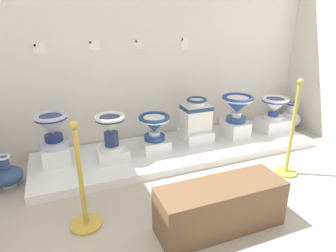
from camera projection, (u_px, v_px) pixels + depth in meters
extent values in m
cube|color=#B2A899|center=(236.00, 212.00, 2.65)|extent=(6.29, 5.21, 0.02)
cube|color=silver|center=(163.00, 33.00, 3.72)|extent=(4.49, 0.06, 2.90)
cube|color=white|center=(179.00, 150.00, 3.74)|extent=(3.54, 1.01, 0.09)
cube|color=white|center=(56.00, 155.00, 3.26)|extent=(0.29, 0.30, 0.21)
cylinder|color=silver|center=(55.00, 144.00, 3.21)|extent=(0.31, 0.31, 0.07)
cylinder|color=navy|center=(54.00, 138.00, 3.18)|extent=(0.19, 0.19, 0.07)
cone|color=silver|center=(52.00, 125.00, 3.13)|extent=(0.34, 0.34, 0.21)
cylinder|color=navy|center=(51.00, 118.00, 3.10)|extent=(0.33, 0.33, 0.03)
torus|color=silver|center=(50.00, 116.00, 3.09)|extent=(0.35, 0.35, 0.04)
cylinder|color=navy|center=(51.00, 116.00, 3.09)|extent=(0.24, 0.24, 0.01)
cube|color=white|center=(113.00, 154.00, 3.36)|extent=(0.34, 0.31, 0.14)
cylinder|color=white|center=(112.00, 147.00, 3.33)|extent=(0.27, 0.27, 0.05)
cylinder|color=navy|center=(111.00, 139.00, 3.29)|extent=(0.16, 0.16, 0.16)
cone|color=white|center=(110.00, 125.00, 3.23)|extent=(0.33, 0.33, 0.18)
cylinder|color=navy|center=(110.00, 119.00, 3.20)|extent=(0.32, 0.32, 0.03)
torus|color=white|center=(110.00, 117.00, 3.20)|extent=(0.34, 0.34, 0.04)
cylinder|color=navy|center=(110.00, 117.00, 3.20)|extent=(0.23, 0.23, 0.01)
cube|color=white|center=(155.00, 145.00, 3.60)|extent=(0.33, 0.32, 0.14)
cylinder|color=navy|center=(155.00, 137.00, 3.56)|extent=(0.25, 0.25, 0.06)
cylinder|color=white|center=(154.00, 133.00, 3.54)|extent=(0.14, 0.14, 0.05)
cone|color=navy|center=(154.00, 124.00, 3.50)|extent=(0.37, 0.37, 0.18)
cylinder|color=white|center=(154.00, 119.00, 3.48)|extent=(0.36, 0.36, 0.03)
torus|color=navy|center=(154.00, 117.00, 3.47)|extent=(0.38, 0.38, 0.04)
cylinder|color=white|center=(154.00, 118.00, 3.47)|extent=(0.26, 0.26, 0.01)
cube|color=white|center=(195.00, 135.00, 3.86)|extent=(0.37, 0.39, 0.16)
cube|color=white|center=(196.00, 118.00, 3.77)|extent=(0.35, 0.26, 0.34)
cube|color=navy|center=(196.00, 108.00, 3.72)|extent=(0.35, 0.27, 0.05)
cylinder|color=white|center=(196.00, 102.00, 3.70)|extent=(0.23, 0.23, 0.07)
torus|color=navy|center=(197.00, 100.00, 3.69)|extent=(0.26, 0.26, 0.04)
cube|color=white|center=(235.00, 129.00, 4.01)|extent=(0.29, 0.35, 0.21)
cylinder|color=#28448C|center=(236.00, 119.00, 3.96)|extent=(0.26, 0.26, 0.06)
cylinder|color=white|center=(236.00, 115.00, 3.94)|extent=(0.13, 0.13, 0.07)
cone|color=#28448C|center=(237.00, 105.00, 3.89)|extent=(0.41, 0.41, 0.21)
cylinder|color=white|center=(238.00, 99.00, 3.86)|extent=(0.40, 0.40, 0.03)
torus|color=#28448C|center=(238.00, 98.00, 3.86)|extent=(0.42, 0.42, 0.04)
cylinder|color=white|center=(238.00, 98.00, 3.86)|extent=(0.29, 0.29, 0.01)
cube|color=white|center=(272.00, 124.00, 4.23)|extent=(0.39, 0.34, 0.17)
cylinder|color=white|center=(273.00, 117.00, 4.19)|extent=(0.27, 0.27, 0.05)
cylinder|color=navy|center=(273.00, 114.00, 4.17)|extent=(0.14, 0.14, 0.05)
cone|color=white|center=(274.00, 105.00, 4.13)|extent=(0.37, 0.37, 0.19)
cylinder|color=navy|center=(275.00, 100.00, 4.10)|extent=(0.36, 0.36, 0.03)
torus|color=white|center=(275.00, 99.00, 4.10)|extent=(0.38, 0.38, 0.04)
cylinder|color=navy|center=(275.00, 99.00, 4.10)|extent=(0.26, 0.26, 0.01)
cube|color=white|center=(40.00, 48.00, 3.22)|extent=(0.13, 0.01, 0.12)
cube|color=#5B9E4C|center=(35.00, 45.00, 3.19)|extent=(0.02, 0.01, 0.02)
cube|color=white|center=(94.00, 45.00, 3.42)|extent=(0.13, 0.01, 0.11)
cube|color=#5B9E4C|center=(90.00, 42.00, 3.40)|extent=(0.02, 0.01, 0.02)
cube|color=white|center=(139.00, 44.00, 3.62)|extent=(0.09, 0.01, 0.11)
cube|color=slate|center=(136.00, 41.00, 3.59)|extent=(0.02, 0.01, 0.02)
cube|color=white|center=(184.00, 43.00, 3.84)|extent=(0.09, 0.01, 0.16)
cube|color=#5B9E4C|center=(182.00, 39.00, 3.81)|extent=(0.02, 0.01, 0.02)
cylinder|color=white|center=(9.00, 185.00, 3.02)|extent=(0.14, 0.14, 0.03)
ellipsoid|color=navy|center=(7.00, 176.00, 2.98)|extent=(0.31, 0.31, 0.18)
cylinder|color=navy|center=(4.00, 163.00, 2.93)|extent=(0.09, 0.09, 0.12)
torus|color=white|center=(3.00, 157.00, 2.91)|extent=(0.13, 0.13, 0.02)
cylinder|color=navy|center=(288.00, 127.00, 4.56)|extent=(0.13, 0.13, 0.03)
ellipsoid|color=silver|center=(290.00, 119.00, 4.51)|extent=(0.32, 0.32, 0.25)
cylinder|color=silver|center=(292.00, 107.00, 4.45)|extent=(0.13, 0.13, 0.12)
torus|color=navy|center=(292.00, 104.00, 4.43)|extent=(0.18, 0.18, 0.02)
cylinder|color=gold|center=(86.00, 224.00, 2.46)|extent=(0.27, 0.27, 0.02)
cylinder|color=gold|center=(81.00, 179.00, 2.30)|extent=(0.04, 0.04, 0.85)
sphere|color=gold|center=(74.00, 125.00, 2.14)|extent=(0.06, 0.06, 0.06)
cylinder|color=#B3A343|center=(285.00, 172.00, 3.27)|extent=(0.24, 0.24, 0.02)
cylinder|color=#B3A343|center=(292.00, 130.00, 3.09)|extent=(0.04, 0.04, 0.99)
sphere|color=#B3A343|center=(300.00, 82.00, 2.91)|extent=(0.06, 0.06, 0.06)
cube|color=brown|center=(220.00, 206.00, 2.38)|extent=(1.06, 0.36, 0.40)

